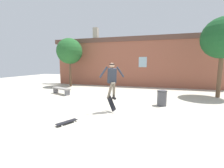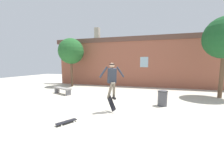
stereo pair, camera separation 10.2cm
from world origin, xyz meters
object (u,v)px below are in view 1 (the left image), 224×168
(tree_right, at_px, (223,38))
(skateboard_flipping, at_px, (111,103))
(park_bench, at_px, (61,90))
(trash_bin, at_px, (162,98))
(tree_left, at_px, (70,51))
(skateboard_resting, at_px, (67,122))
(skater, at_px, (112,78))

(tree_right, relative_size, skateboard_flipping, 7.49)
(park_bench, distance_m, trash_bin, 6.66)
(park_bench, height_order, skateboard_flipping, skateboard_flipping)
(tree_left, bearing_deg, park_bench, -68.43)
(tree_left, bearing_deg, skateboard_resting, -59.49)
(park_bench, bearing_deg, tree_left, 134.20)
(tree_left, xyz_separation_m, trash_bin, (7.93, -4.54, -2.80))
(tree_left, height_order, skateboard_flipping, tree_left)
(tree_right, xyz_separation_m, park_bench, (-10.01, -1.84, -3.27))
(tree_right, distance_m, skateboard_flipping, 7.89)
(park_bench, height_order, skateboard_resting, park_bench)
(skateboard_flipping, bearing_deg, tree_right, 88.63)
(skateboard_flipping, bearing_deg, skateboard_resting, -71.94)
(tree_left, relative_size, skateboard_resting, 5.66)
(trash_bin, distance_m, skateboard_flipping, 2.69)
(skater, height_order, skateboard_resting, skater)
(tree_left, height_order, park_bench, tree_left)
(tree_right, distance_m, trash_bin, 5.54)
(skater, distance_m, skateboard_resting, 2.51)
(skateboard_resting, bearing_deg, tree_right, 159.85)
(skater, height_order, skateboard_flipping, skater)
(skater, bearing_deg, tree_left, -170.57)
(park_bench, bearing_deg, trash_bin, 13.19)
(park_bench, xyz_separation_m, skater, (4.44, -2.73, 1.18))
(tree_right, bearing_deg, park_bench, -169.57)
(park_bench, bearing_deg, skateboard_flipping, -8.63)
(skateboard_resting, bearing_deg, skateboard_flipping, 174.95)
(skateboard_flipping, bearing_deg, skater, -0.36)
(tree_left, bearing_deg, skateboard_flipping, -46.75)
(skateboard_resting, bearing_deg, skater, 172.60)
(park_bench, relative_size, trash_bin, 2.16)
(park_bench, bearing_deg, skater, -8.95)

